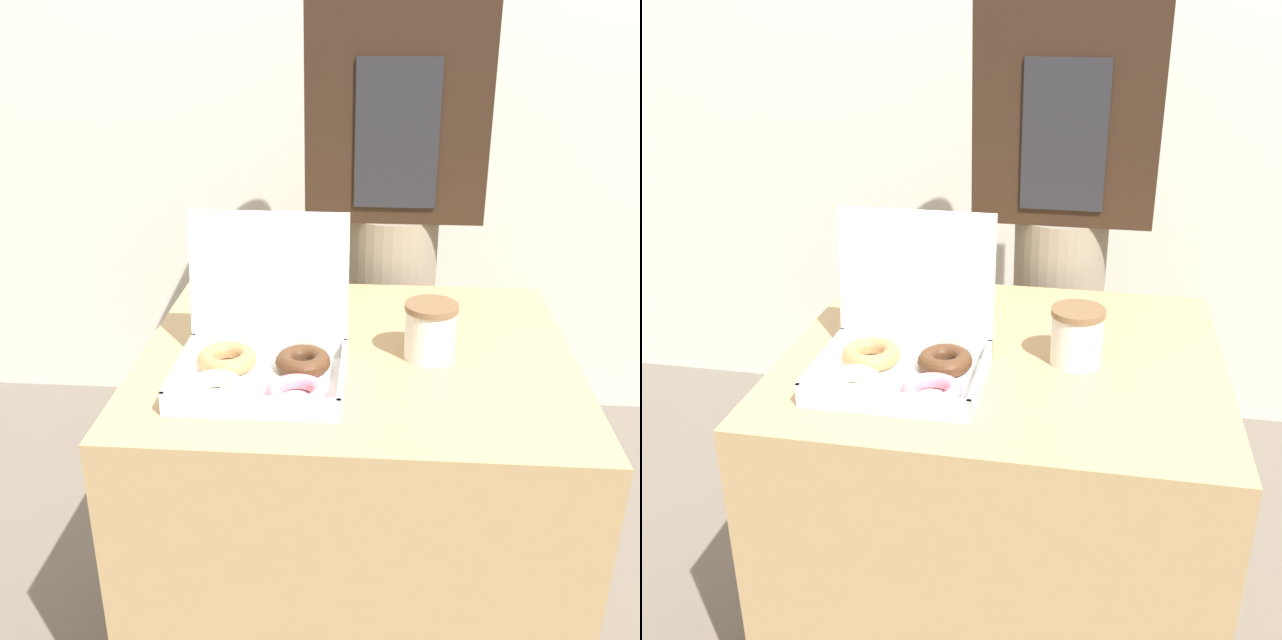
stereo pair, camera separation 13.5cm
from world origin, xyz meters
The scene contains 6 objects.
ground_plane centered at (0.00, 0.00, 0.00)m, with size 14.00×14.00×0.00m, color #665B51.
wall_back centered at (0.00, 1.14, 1.30)m, with size 10.00×0.05×2.60m.
table centered at (0.00, 0.00, 0.36)m, with size 0.84×0.74×0.73m.
donut_box centered at (-0.17, -0.13, 0.77)m, with size 0.30×0.28×0.28m.
coffee_cup centered at (0.14, -0.02, 0.78)m, with size 0.10×0.10×0.11m.
person_customer centered at (0.07, 0.55, 0.85)m, with size 0.43×0.24×1.60m.
Camera 1 is at (0.03, -1.33, 1.37)m, focal length 42.00 mm.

